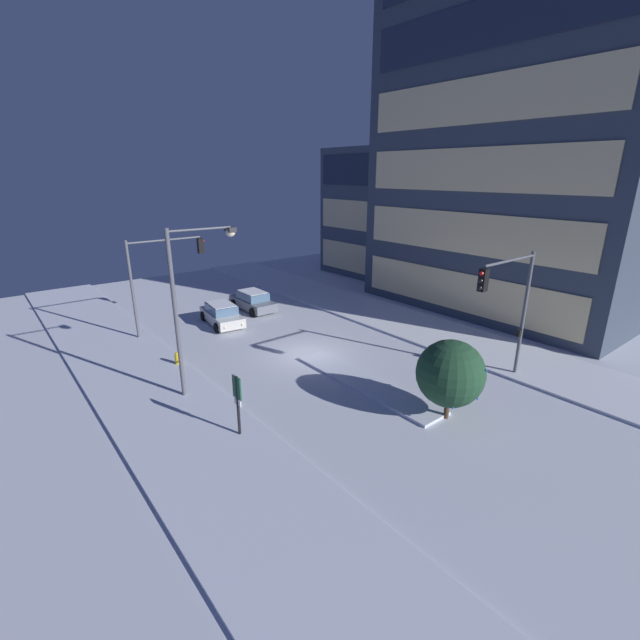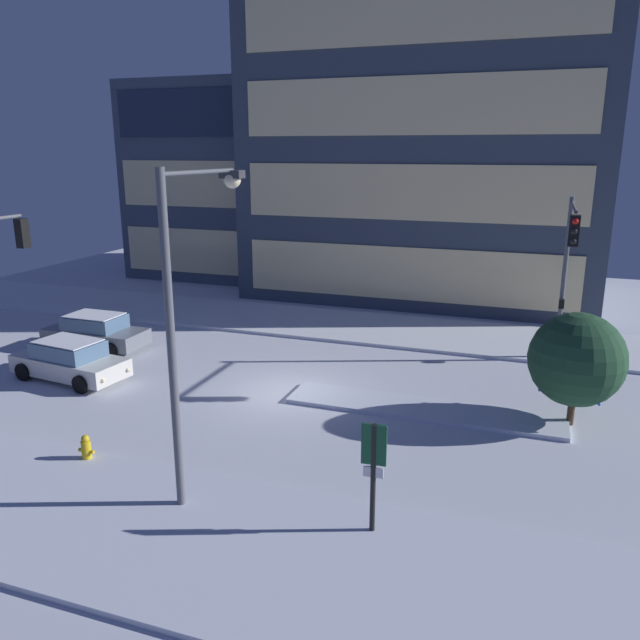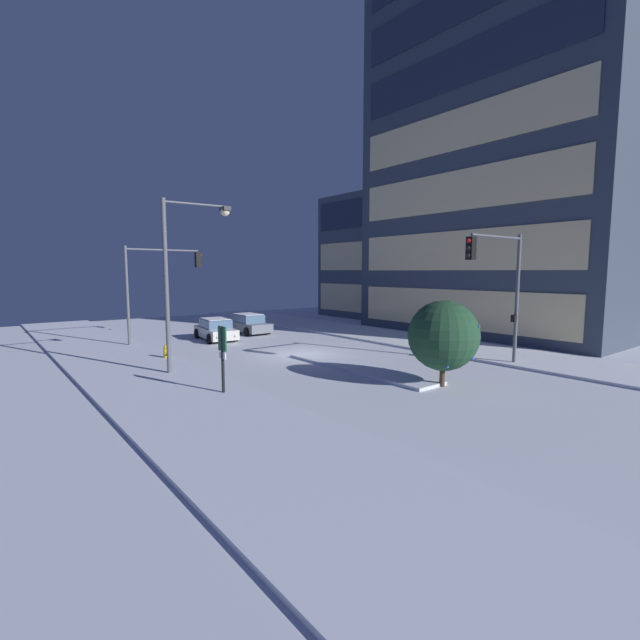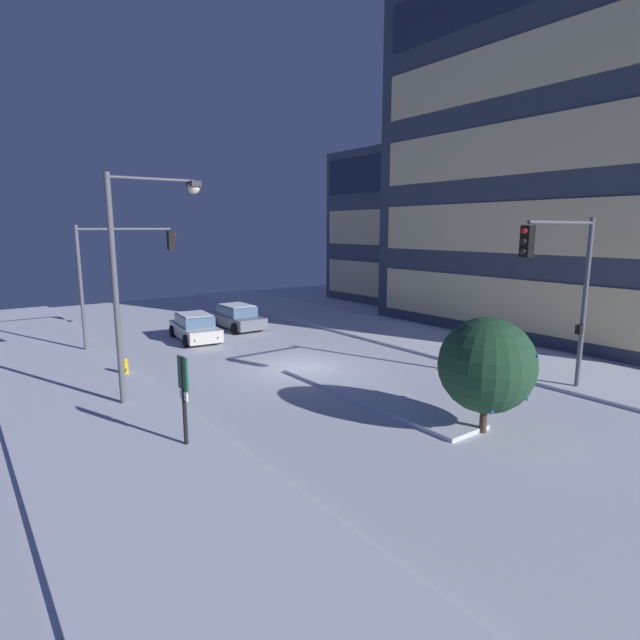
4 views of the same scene
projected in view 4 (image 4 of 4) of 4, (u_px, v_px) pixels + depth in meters
The scene contains 14 objects.
ground at pixel (298, 368), 22.45m from camera, with size 52.00×52.00×0.00m, color silver.
curb_strip_near at pixel (88, 407), 17.29m from camera, with size 52.00×5.20×0.14m, color silver.
curb_strip_far at pixel (429, 341), 27.58m from camera, with size 52.00×5.20×0.14m, color silver.
median_strip at pixel (371, 395), 18.61m from camera, with size 9.00×1.80×0.14m, color silver.
office_tower_main at pixel (568, 46), 28.94m from camera, with size 19.17×11.29×33.07m.
office_tower_secondary at pixel (415, 227), 43.42m from camera, with size 10.87×11.13×12.48m.
car_near at pixel (195, 328), 27.91m from camera, with size 4.66×2.43×1.49m.
car_far at pixel (237, 317), 31.16m from camera, with size 4.50×2.05×1.49m.
traffic_light_corner_far_right at pixel (564, 277), 17.66m from camera, with size 0.32×4.55×6.55m.
traffic_light_corner_near_left at pixel (121, 262), 25.65m from camera, with size 0.32×5.06×6.32m.
street_lamp_arched at pixel (139, 258), 17.10m from camera, with size 0.56×3.19×7.95m.
fire_hydrant at pixel (125, 368), 21.02m from camera, with size 0.48×0.26×0.82m.
parking_info_sign at pixel (184, 391), 13.92m from camera, with size 0.55×0.12×2.68m.
decorated_tree_median at pixel (487, 365), 14.98m from camera, with size 2.89×2.89×3.58m.
Camera 4 is at (17.99, -12.17, 6.16)m, focal length 28.13 mm.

